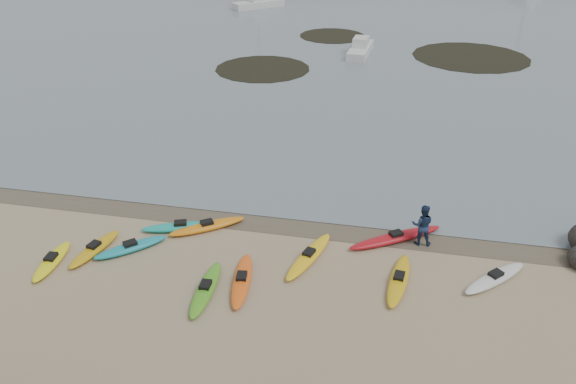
# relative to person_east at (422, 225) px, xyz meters

# --- Properties ---
(ground) EXTENTS (600.00, 600.00, 0.00)m
(ground) POSITION_rel_person_east_xyz_m (-6.19, 0.80, -0.97)
(ground) COLOR tan
(ground) RESTS_ON ground
(wet_sand) EXTENTS (60.00, 60.00, 0.00)m
(wet_sand) POSITION_rel_person_east_xyz_m (-6.19, 0.50, -0.97)
(wet_sand) COLOR brown
(wet_sand) RESTS_ON ground
(kayaks) EXTENTS (23.26, 9.41, 0.34)m
(kayaks) POSITION_rel_person_east_xyz_m (-7.78, -2.90, -0.80)
(kayaks) COLOR #FF6016
(kayaks) RESTS_ON ground
(person_east) EXTENTS (0.97, 0.77, 1.94)m
(person_east) POSITION_rel_person_east_xyz_m (0.00, 0.00, 0.00)
(person_east) COLOR navy
(person_east) RESTS_ON ground
(kelp_mats) EXTENTS (27.28, 20.46, 0.04)m
(kelp_mats) POSITION_rel_person_east_xyz_m (-3.52, 30.92, -0.94)
(kelp_mats) COLOR black
(kelp_mats) RESTS_ON water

